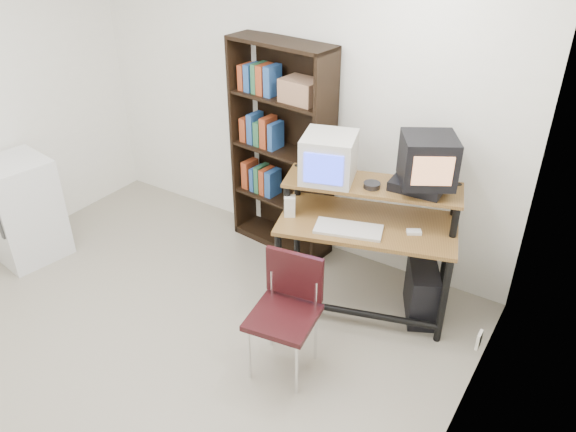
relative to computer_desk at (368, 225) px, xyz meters
The scene contains 17 objects.
floor 1.91m from the computer_desk, 125.34° to the right, with size 4.00×4.00×0.01m, color #A19986.
back_wall 1.31m from the computer_desk, 151.75° to the left, with size 4.00×0.01×2.60m, color white.
right_wall 1.85m from the computer_desk, 56.10° to the right, with size 0.01×4.00×2.60m, color white.
computer_desk is the anchor object (origin of this frame).
crt_monitor 0.56m from the computer_desk, behind, with size 0.46×0.46×0.35m.
vcr 0.45m from the computer_desk, 35.06° to the left, with size 0.36×0.26×0.08m, color black.
crt_tv 0.64m from the computer_desk, 31.39° to the left, with size 0.48×0.48×0.33m.
cd_spindle 0.30m from the computer_desk, 105.55° to the left, with size 0.12×0.12×0.05m, color #26262B.
keyboard 0.21m from the computer_desk, 106.60° to the right, with size 0.47×0.21×0.04m, color beige.
mousepad 0.36m from the computer_desk, ahead, with size 0.22×0.18×0.01m, color black.
mouse 0.35m from the computer_desk, ahead, with size 0.10×0.06×0.03m, color white.
desk_speaker 0.58m from the computer_desk, 155.12° to the right, with size 0.08×0.07×0.17m, color beige.
pc_tower 0.66m from the computer_desk, 13.52° to the left, with size 0.20×0.45×0.42m, color black.
school_chair 0.89m from the computer_desk, 99.37° to the right, with size 0.47×0.47×0.82m.
bookshelf 1.10m from the computer_desk, 157.64° to the left, with size 0.93×0.40×1.81m.
mini_fridge 2.92m from the computer_desk, 160.54° to the right, with size 0.60×0.61×0.89m.
wall_outlet 1.08m from the computer_desk, 17.24° to the right, with size 0.02×0.08×0.12m, color beige.
Camera 1 is at (2.40, -1.79, 2.82)m, focal length 35.00 mm.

